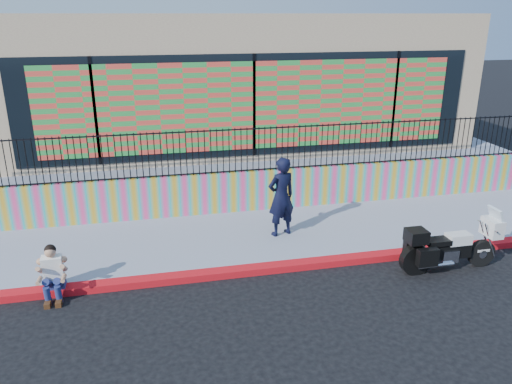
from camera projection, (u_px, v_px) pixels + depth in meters
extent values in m
plane|color=black|center=(294.00, 268.00, 10.88)|extent=(90.00, 90.00, 0.00)
cube|color=red|center=(294.00, 265.00, 10.85)|extent=(16.00, 0.30, 0.15)
cube|color=#8990A5|center=(275.00, 235.00, 12.37)|extent=(16.00, 3.00, 0.15)
cube|color=#FA4185|center=(261.00, 190.00, 13.63)|extent=(16.00, 0.20, 1.10)
cube|color=#8990A5|center=(230.00, 147.00, 18.34)|extent=(16.00, 10.00, 1.25)
cube|color=tan|center=(229.00, 75.00, 17.28)|extent=(14.00, 8.00, 4.00)
cube|color=black|center=(254.00, 106.00, 13.72)|extent=(12.60, 0.04, 2.80)
cube|color=#F14635|center=(254.00, 106.00, 13.69)|extent=(11.48, 0.02, 2.40)
cylinder|color=black|center=(481.00, 253.00, 10.89)|extent=(0.61, 0.13, 0.61)
cylinder|color=black|center=(416.00, 261.00, 10.57)|extent=(0.61, 0.13, 0.61)
cube|color=black|center=(450.00, 250.00, 10.68)|extent=(0.88, 0.26, 0.32)
cube|color=silver|center=(447.00, 254.00, 10.70)|extent=(0.37, 0.32, 0.28)
cube|color=silver|center=(458.00, 239.00, 10.62)|extent=(0.51, 0.30, 0.22)
cube|color=black|center=(438.00, 241.00, 10.53)|extent=(0.51, 0.32, 0.11)
cube|color=silver|center=(492.00, 227.00, 10.72)|extent=(0.28, 0.48, 0.39)
cube|color=silver|center=(496.00, 214.00, 10.63)|extent=(0.17, 0.43, 0.31)
cube|color=black|center=(416.00, 236.00, 10.37)|extent=(0.41, 0.39, 0.28)
cube|color=black|center=(428.00, 257.00, 10.27)|extent=(0.44, 0.17, 0.37)
cube|color=black|center=(414.00, 246.00, 10.78)|extent=(0.44, 0.17, 0.37)
cube|color=silver|center=(482.00, 249.00, 10.86)|extent=(0.30, 0.15, 0.06)
imported|color=black|center=(281.00, 197.00, 11.89)|extent=(0.82, 0.66, 1.95)
cube|color=navy|center=(56.00, 283.00, 9.83)|extent=(0.36, 0.28, 0.18)
cube|color=white|center=(53.00, 268.00, 9.67)|extent=(0.38, 0.27, 0.54)
sphere|color=tan|center=(50.00, 252.00, 9.52)|extent=(0.21, 0.21, 0.21)
cube|color=#472814|center=(48.00, 304.00, 9.47)|extent=(0.11, 0.26, 0.10)
cube|color=#472814|center=(59.00, 302.00, 9.51)|extent=(0.11, 0.26, 0.10)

